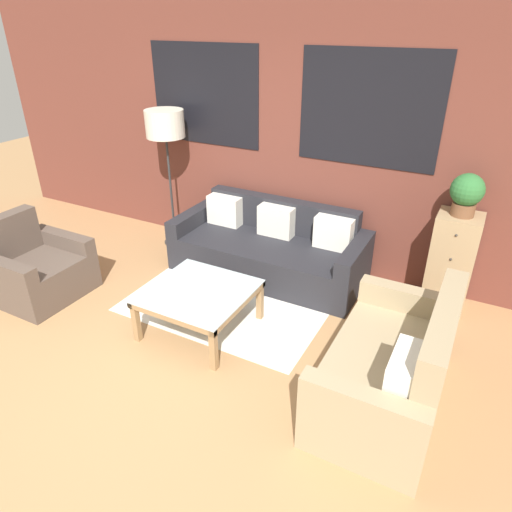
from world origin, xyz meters
The scene contains 10 objects.
ground_plane centered at (0.00, 0.00, 0.00)m, with size 16.00×16.00×0.00m, color #AD7F51.
wall_back_brick centered at (0.00, 2.44, 1.41)m, with size 8.40×0.09×2.80m.
rug centered at (0.04, 1.24, 0.00)m, with size 1.98×1.49×0.00m.
couch_dark centered at (0.13, 1.95, 0.28)m, with size 2.12×0.88×0.78m.
settee_vintage centered at (1.81, 0.59, 0.31)m, with size 0.80×1.45×0.92m.
armchair_corner centered at (-1.79, 0.42, 0.28)m, with size 0.80×0.85×0.84m.
coffee_table centered at (0.04, 0.69, 0.36)m, with size 0.89×0.89×0.42m.
floor_lamp centered at (-1.29, 2.06, 1.46)m, with size 0.45×0.45×1.66m.
drawer_cabinet centered at (1.98, 2.17, 0.49)m, with size 0.40×0.40×0.98m.
potted_plant centered at (1.98, 2.17, 1.20)m, with size 0.30×0.30×0.39m.
Camera 1 is at (2.13, -2.13, 2.61)m, focal length 32.00 mm.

